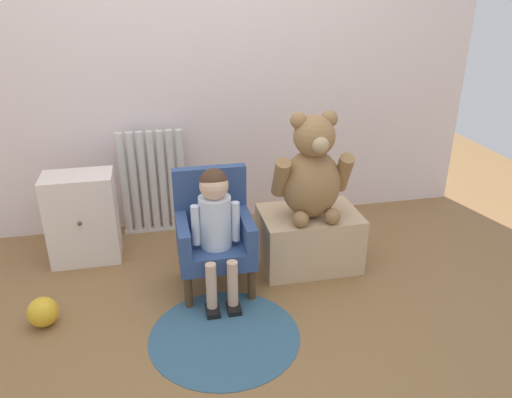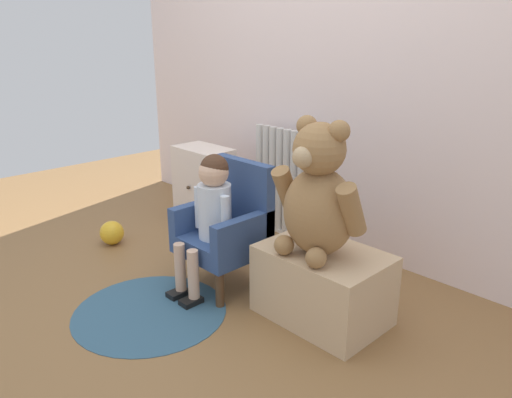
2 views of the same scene
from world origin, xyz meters
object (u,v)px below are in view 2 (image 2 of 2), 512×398
at_px(radiator, 279,182).
at_px(large_teddy_bear, 318,197).
at_px(small_dresser, 204,187).
at_px(toy_ball, 112,233).
at_px(child_figure, 211,204).
at_px(child_armchair, 228,226).
at_px(floor_rug, 150,311).
at_px(low_bench, 323,285).

relative_size(radiator, large_teddy_bear, 1.15).
relative_size(small_dresser, toy_ball, 3.66).
bearing_deg(child_figure, toy_ball, -173.71).
distance_m(child_armchair, large_teddy_bear, 0.63).
xyz_separation_m(large_teddy_bear, floor_rug, (-0.59, -0.52, -0.60)).
bearing_deg(radiator, floor_rug, -76.74).
bearing_deg(large_teddy_bear, toy_ball, -170.43).
distance_m(child_figure, floor_rug, 0.60).
bearing_deg(radiator, child_armchair, -66.80).
height_order(child_armchair, floor_rug, child_armchair).
bearing_deg(floor_rug, child_figure, 86.43).
height_order(child_armchair, child_figure, child_figure).
distance_m(small_dresser, low_bench, 1.36).
relative_size(radiator, low_bench, 1.23).
bearing_deg(small_dresser, floor_rug, -51.83).
bearing_deg(floor_rug, child_armchair, 87.23).
bearing_deg(large_teddy_bear, radiator, 142.15).
xyz_separation_m(small_dresser, floor_rug, (0.71, -0.91, -0.27)).
bearing_deg(floor_rug, small_dresser, 128.17).
distance_m(small_dresser, large_teddy_bear, 1.39).
height_order(low_bench, toy_ball, low_bench).
relative_size(low_bench, floor_rug, 0.78).
xyz_separation_m(child_armchair, large_teddy_bear, (0.56, 0.04, 0.29)).
height_order(radiator, child_armchair, radiator).
xyz_separation_m(child_figure, floor_rug, (-0.02, -0.38, -0.46)).
bearing_deg(child_figure, radiator, 110.41).
xyz_separation_m(radiator, child_figure, (0.31, -0.82, 0.12)).
distance_m(radiator, large_teddy_bear, 1.13).
distance_m(radiator, toy_ball, 1.12).
xyz_separation_m(radiator, child_armchair, (0.31, -0.71, -0.03)).
distance_m(low_bench, floor_rug, 0.84).
distance_m(radiator, child_armchair, 0.78).
relative_size(large_teddy_bear, toy_ball, 4.04).
bearing_deg(child_figure, floor_rug, -93.57).
bearing_deg(small_dresser, low_bench, -14.63).
bearing_deg(floor_rug, large_teddy_bear, 41.72).
bearing_deg(radiator, child_figure, -69.59).
bearing_deg(toy_ball, child_figure, 6.29).
relative_size(child_armchair, large_teddy_bear, 1.07).
relative_size(small_dresser, floor_rug, 0.75).
height_order(floor_rug, toy_ball, toy_ball).
distance_m(child_armchair, toy_ball, 0.95).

